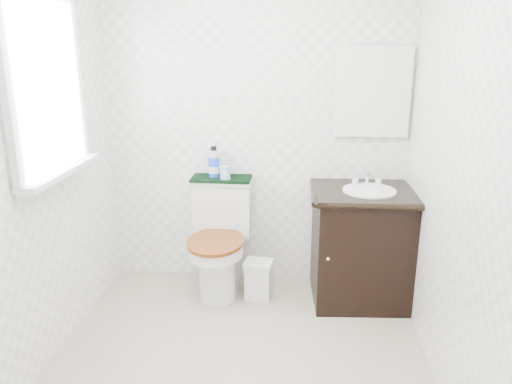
# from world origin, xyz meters

# --- Properties ---
(floor) EXTENTS (2.40, 2.40, 0.00)m
(floor) POSITION_xyz_m (0.00, 0.00, 0.00)
(floor) COLOR #A39C83
(floor) RESTS_ON ground
(wall_back) EXTENTS (2.40, 0.00, 2.40)m
(wall_back) POSITION_xyz_m (0.00, 1.20, 1.20)
(wall_back) COLOR white
(wall_back) RESTS_ON ground
(wall_front) EXTENTS (2.40, 0.00, 2.40)m
(wall_front) POSITION_xyz_m (0.00, -1.20, 1.20)
(wall_front) COLOR white
(wall_front) RESTS_ON ground
(wall_left) EXTENTS (0.00, 2.40, 2.40)m
(wall_left) POSITION_xyz_m (-1.10, 0.00, 1.20)
(wall_left) COLOR white
(wall_left) RESTS_ON ground
(wall_right) EXTENTS (0.00, 2.40, 2.40)m
(wall_right) POSITION_xyz_m (1.10, 0.00, 1.20)
(wall_right) COLOR white
(wall_right) RESTS_ON ground
(window) EXTENTS (0.02, 0.70, 0.90)m
(window) POSITION_xyz_m (-1.07, 0.25, 1.55)
(window) COLOR white
(window) RESTS_ON wall_left
(mirror) EXTENTS (0.50, 0.02, 0.60)m
(mirror) POSITION_xyz_m (0.82, 1.18, 1.45)
(mirror) COLOR silver
(mirror) RESTS_ON wall_back
(toilet) EXTENTS (0.44, 0.63, 0.82)m
(toilet) POSITION_xyz_m (-0.25, 0.97, 0.36)
(toilet) COLOR white
(toilet) RESTS_ON floor
(vanity) EXTENTS (0.72, 0.63, 0.92)m
(vanity) POSITION_xyz_m (0.77, 0.90, 0.43)
(vanity) COLOR black
(vanity) RESTS_ON floor
(trash_bin) EXTENTS (0.22, 0.18, 0.29)m
(trash_bin) POSITION_xyz_m (0.05, 0.85, 0.15)
(trash_bin) COLOR white
(trash_bin) RESTS_ON floor
(towel) EXTENTS (0.43, 0.22, 0.02)m
(towel) POSITION_xyz_m (-0.25, 1.09, 0.83)
(towel) COLOR black
(towel) RESTS_ON toilet
(mouthwash_bottle) EXTENTS (0.08, 0.08, 0.23)m
(mouthwash_bottle) POSITION_xyz_m (-0.30, 1.10, 0.94)
(mouthwash_bottle) COLOR blue
(mouthwash_bottle) RESTS_ON towel
(cup) EXTENTS (0.08, 0.08, 0.09)m
(cup) POSITION_xyz_m (-0.21, 1.05, 0.88)
(cup) COLOR #87BCDE
(cup) RESTS_ON towel
(soap_bar) EXTENTS (0.07, 0.05, 0.02)m
(soap_bar) POSITION_xyz_m (0.75, 1.02, 0.83)
(soap_bar) COLOR #186E73
(soap_bar) RESTS_ON vanity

